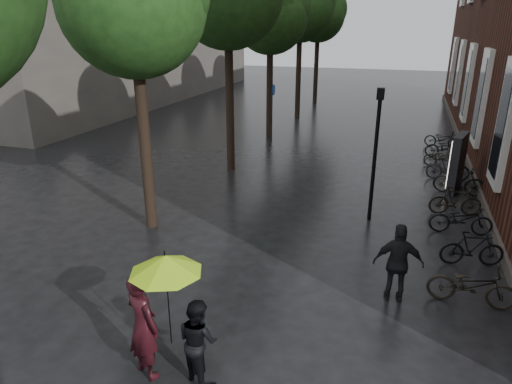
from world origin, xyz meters
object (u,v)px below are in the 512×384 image
at_px(person_black, 198,340).
at_px(pedestrian_walking, 398,263).
at_px(person_burgundy, 143,325).
at_px(ad_lightbox, 457,163).
at_px(lamp_post, 376,143).
at_px(parked_bicycles, 453,183).

relative_size(person_black, pedestrian_walking, 0.85).
height_order(person_burgundy, pedestrian_walking, person_burgundy).
bearing_deg(person_black, pedestrian_walking, -102.74).
height_order(ad_lightbox, lamp_post, lamp_post).
xyz_separation_m(pedestrian_walking, lamp_post, (-0.92, 4.25, 1.53)).
bearing_deg(ad_lightbox, lamp_post, -110.78).
height_order(person_black, pedestrian_walking, pedestrian_walking).
bearing_deg(ad_lightbox, person_burgundy, -100.71).
distance_m(pedestrian_walking, parked_bicycles, 7.50).
distance_m(parked_bicycles, ad_lightbox, 0.79).
xyz_separation_m(person_black, parked_bicycles, (4.68, 10.77, -0.30)).
distance_m(pedestrian_walking, ad_lightbox, 8.02).
bearing_deg(pedestrian_walking, lamp_post, -84.45).
distance_m(person_black, ad_lightbox, 12.26).
distance_m(ad_lightbox, lamp_post, 4.66).
bearing_deg(lamp_post, ad_lightbox, 53.61).
bearing_deg(ad_lightbox, parked_bicycles, -84.19).
height_order(pedestrian_walking, ad_lightbox, ad_lightbox).
xyz_separation_m(person_burgundy, pedestrian_walking, (3.95, 3.64, -0.08)).
relative_size(parked_bicycles, lamp_post, 3.67).
relative_size(person_black, ad_lightbox, 0.74).
bearing_deg(person_black, ad_lightbox, -84.33).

